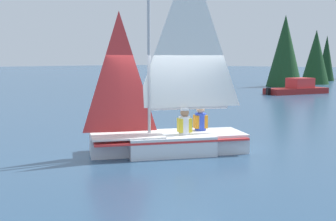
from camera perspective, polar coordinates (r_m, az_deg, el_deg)
The scene contains 6 objects.
ground_plane at distance 10.94m, azimuth 0.00°, elevation -5.70°, with size 260.00×260.00×0.00m, color #2D4C6B.
sailboat_main at distance 10.82m, azimuth 0.25°, elevation -2.10°, with size 3.99×3.56×5.15m.
sailor_helm at distance 10.74m, azimuth 2.26°, elevation -2.51°, with size 0.43×0.42×1.16m.
sailor_crew at distance 11.38m, azimuth 4.41°, elevation -1.99°, with size 0.43×0.42×1.16m.
motorboat_distant at distance 31.08m, azimuth 17.10°, elevation 2.90°, with size 4.86×3.37×1.10m.
treeline_shore at distance 50.62m, azimuth 21.70°, elevation 7.49°, with size 24.04×4.25×7.46m.
Camera 1 is at (8.24, 6.79, 2.39)m, focal length 45.00 mm.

